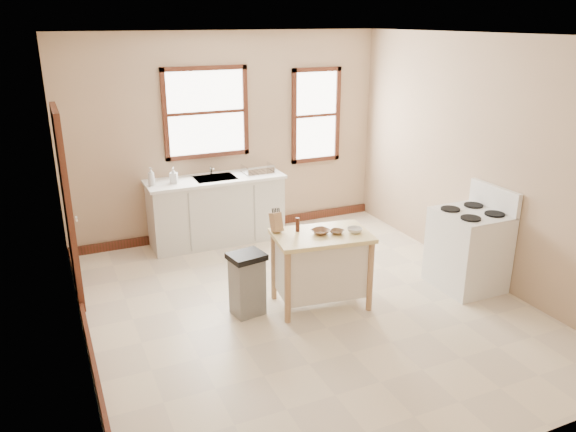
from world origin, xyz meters
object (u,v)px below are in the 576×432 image
object	(u,v)px
soap_bottle_a	(151,177)
soap_bottle_b	(174,175)
dish_rack	(258,169)
pepper_grinder	(298,225)
knife_block	(276,223)
bowl_c	(355,230)
gas_stove	(469,239)
bowl_b	(337,232)
trash_bin	(247,284)
bowl_a	(321,232)
kitchen_island	(321,270)

from	to	relation	value
soap_bottle_a	soap_bottle_b	size ratio (longest dim) A/B	1.14
dish_rack	pepper_grinder	bearing A→B (deg)	-123.27
knife_block	bowl_c	distance (m)	0.83
soap_bottle_b	gas_stove	world-z (taller)	gas_stove
bowl_b	trash_bin	xyz separation A→B (m)	(-0.94, 0.19, -0.50)
knife_block	trash_bin	bearing A→B (deg)	-172.37
bowl_c	bowl_b	bearing A→B (deg)	164.78
knife_block	pepper_grinder	distance (m)	0.23
dish_rack	bowl_a	size ratio (longest dim) A/B	2.20
soap_bottle_a	soap_bottle_b	xyz separation A→B (m)	(0.29, -0.00, -0.01)
kitchen_island	bowl_c	bearing A→B (deg)	-10.00
soap_bottle_b	bowl_c	bearing A→B (deg)	-34.94
soap_bottle_b	bowl_c	xyz separation A→B (m)	(1.37, -2.29, -0.18)
knife_block	gas_stove	size ratio (longest dim) A/B	0.17
dish_rack	gas_stove	xyz separation A→B (m)	(1.59, -2.48, -0.38)
kitchen_island	bowl_c	xyz separation A→B (m)	(0.33, -0.11, 0.44)
soap_bottle_b	kitchen_island	world-z (taller)	soap_bottle_b
soap_bottle_b	bowl_a	world-z (taller)	soap_bottle_b
bowl_b	knife_block	bearing A→B (deg)	151.23
trash_bin	gas_stove	xyz separation A→B (m)	(2.53, -0.42, 0.25)
kitchen_island	knife_block	xyz separation A→B (m)	(-0.41, 0.25, 0.51)
soap_bottle_a	kitchen_island	size ratio (longest dim) A/B	0.23
bowl_b	gas_stove	size ratio (longest dim) A/B	0.12
dish_rack	bowl_b	bearing A→B (deg)	-113.55
soap_bottle_a	bowl_b	world-z (taller)	soap_bottle_a
knife_block	trash_bin	world-z (taller)	knife_block
soap_bottle_b	dish_rack	size ratio (longest dim) A/B	0.50
dish_rack	soap_bottle_b	bearing A→B (deg)	157.01
trash_bin	soap_bottle_b	bearing A→B (deg)	87.37
kitchen_island	bowl_a	xyz separation A→B (m)	(-0.01, 0.01, 0.43)
pepper_grinder	bowl_a	size ratio (longest dim) A/B	0.80
soap_bottle_a	kitchen_island	xyz separation A→B (m)	(1.32, -2.18, -0.63)
soap_bottle_b	dish_rack	xyz separation A→B (m)	(1.18, 0.02, -0.05)
kitchen_island	bowl_a	bearing A→B (deg)	151.05
dish_rack	knife_block	size ratio (longest dim) A/B	2.06
bowl_b	pepper_grinder	bearing A→B (deg)	147.00
knife_block	pepper_grinder	xyz separation A→B (m)	(0.21, -0.08, -0.03)
knife_block	bowl_a	world-z (taller)	knife_block
soap_bottle_a	bowl_b	xyz separation A→B (m)	(1.47, -2.24, -0.20)
pepper_grinder	soap_bottle_a	bearing A→B (deg)	119.13
trash_bin	gas_stove	size ratio (longest dim) A/B	0.58
bowl_a	trash_bin	distance (m)	0.94
bowl_b	kitchen_island	bearing A→B (deg)	158.92
trash_bin	kitchen_island	bearing A→B (deg)	-19.00
bowl_a	gas_stove	xyz separation A→B (m)	(1.74, -0.30, -0.26)
trash_bin	pepper_grinder	bearing A→B (deg)	-6.01
soap_bottle_a	pepper_grinder	bearing A→B (deg)	-78.24
soap_bottle_b	knife_block	xyz separation A→B (m)	(0.62, -1.93, -0.10)
soap_bottle_a	gas_stove	world-z (taller)	gas_stove
pepper_grinder	bowl_b	xyz separation A→B (m)	(0.35, -0.23, -0.06)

